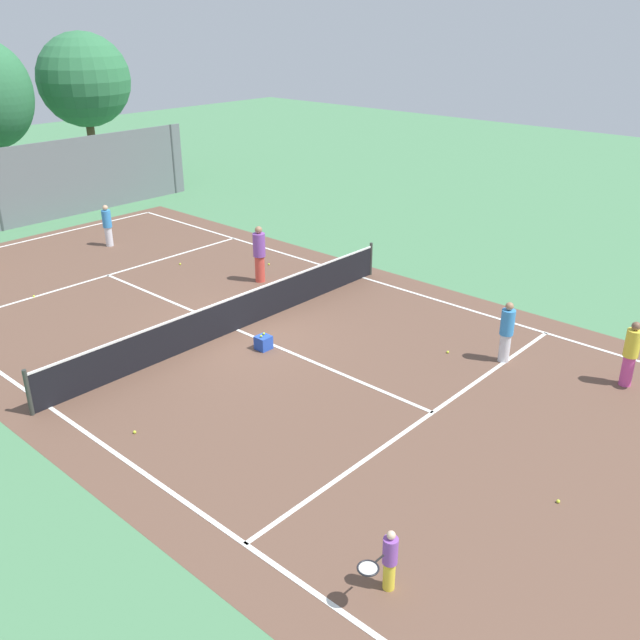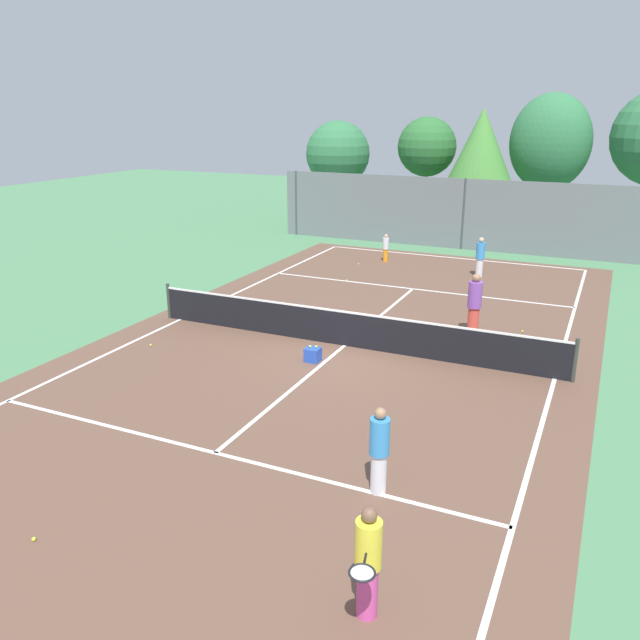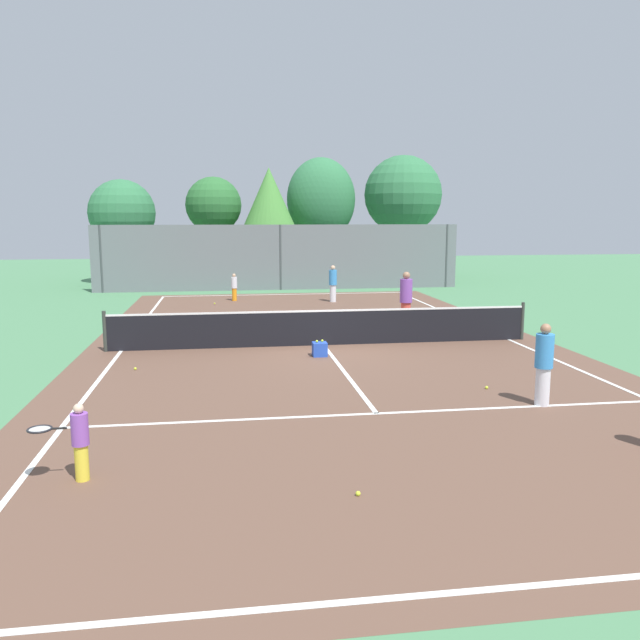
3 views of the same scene
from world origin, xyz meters
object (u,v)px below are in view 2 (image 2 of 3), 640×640
(tennis_ball_0, at_px, (522,331))
(tennis_ball_5, at_px, (347,280))
(player_0, at_px, (474,305))
(ball_crate, at_px, (313,354))
(player_3, at_px, (480,257))
(tennis_ball_3, at_px, (358,264))
(tennis_ball_4, at_px, (372,449))
(player_2, at_px, (368,561))
(player_4, at_px, (379,450))
(tennis_ball_7, at_px, (34,539))
(tennis_ball_2, at_px, (469,302))
(player_5, at_px, (386,248))
(tennis_ball_6, at_px, (151,345))

(tennis_ball_0, bearing_deg, tennis_ball_5, 154.87)
(player_0, relative_size, ball_crate, 4.32)
(player_3, distance_m, tennis_ball_3, 5.02)
(ball_crate, bearing_deg, tennis_ball_4, -50.90)
(tennis_ball_4, bearing_deg, player_0, 87.34)
(player_2, distance_m, player_4, 2.84)
(player_0, distance_m, tennis_ball_7, 12.71)
(player_3, relative_size, player_4, 0.98)
(player_2, bearing_deg, tennis_ball_7, -172.19)
(tennis_ball_2, bearing_deg, player_0, -76.46)
(player_0, relative_size, player_4, 1.16)
(player_0, height_order, tennis_ball_7, player_0)
(player_2, xyz_separation_m, tennis_ball_4, (-1.39, 3.98, -0.80))
(player_5, bearing_deg, tennis_ball_5, -93.95)
(tennis_ball_4, height_order, tennis_ball_7, same)
(tennis_ball_5, height_order, tennis_ball_6, same)
(player_3, relative_size, tennis_ball_6, 23.49)
(player_0, distance_m, tennis_ball_4, 7.40)
(ball_crate, relative_size, tennis_ball_0, 6.45)
(tennis_ball_3, bearing_deg, ball_crate, -74.78)
(player_0, distance_m, player_3, 6.98)
(player_2, distance_m, tennis_ball_4, 4.29)
(player_2, xyz_separation_m, tennis_ball_2, (-1.83, 14.52, -0.80))
(tennis_ball_3, bearing_deg, tennis_ball_2, -33.74)
(player_2, xyz_separation_m, player_4, (-0.82, 2.72, -0.02))
(player_0, bearing_deg, tennis_ball_2, 103.54)
(tennis_ball_2, distance_m, tennis_ball_5, 4.92)
(tennis_ball_0, height_order, tennis_ball_7, same)
(player_0, height_order, player_2, player_0)
(player_4, height_order, tennis_ball_2, player_4)
(player_3, distance_m, tennis_ball_7, 19.11)
(player_0, height_order, tennis_ball_6, player_0)
(tennis_ball_6, bearing_deg, player_0, 29.97)
(player_5, xyz_separation_m, tennis_ball_5, (-0.25, -3.68, -0.57))
(player_3, height_order, tennis_ball_5, player_3)
(player_0, xyz_separation_m, player_3, (-1.22, 6.87, -0.15))
(player_4, bearing_deg, tennis_ball_6, 153.30)
(tennis_ball_6, bearing_deg, player_2, -37.31)
(tennis_ball_3, bearing_deg, tennis_ball_6, -98.37)
(player_4, height_order, tennis_ball_4, player_4)
(player_5, height_order, tennis_ball_4, player_5)
(tennis_ball_5, relative_size, tennis_ball_6, 1.00)
(player_0, xyz_separation_m, tennis_ball_5, (-5.60, 4.14, -0.91))
(ball_crate, height_order, tennis_ball_4, ball_crate)
(tennis_ball_4, bearing_deg, tennis_ball_5, 114.64)
(tennis_ball_0, bearing_deg, tennis_ball_4, -101.05)
(player_2, distance_m, tennis_ball_2, 14.65)
(ball_crate, height_order, tennis_ball_5, ball_crate)
(player_3, height_order, tennis_ball_4, player_3)
(player_5, relative_size, tennis_ball_0, 17.80)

